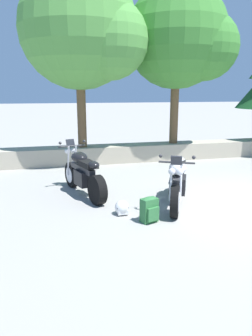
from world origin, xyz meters
TOP-DOWN VIEW (x-y plane):
  - stone_wall at (0.00, 4.80)m, footprint 36.00×0.80m
  - motorcycle_black_near_left at (-3.37, 1.55)m, footprint 0.90×2.02m
  - motorcycle_silver_centre at (-1.56, 0.42)m, footprint 1.13×1.91m
  - rider_backpack at (-2.40, -0.31)m, footprint 0.34×0.32m
  - rider_helmet at (-2.80, 0.15)m, footprint 0.28×0.28m
  - leafy_tree_far_left at (-2.85, 4.61)m, footprint 3.71×3.53m
  - leafy_tree_mid_left at (0.28, 4.68)m, footprint 3.46×3.29m

SIDE VIEW (x-z plane):
  - rider_helmet at x=-2.80m, z-range 0.00..0.28m
  - rider_backpack at x=-2.40m, z-range 0.01..0.48m
  - stone_wall at x=0.00m, z-range 0.00..0.55m
  - motorcycle_black_near_left at x=-3.37m, z-range -0.10..1.07m
  - motorcycle_silver_centre at x=-1.56m, z-range -0.10..1.07m
  - leafy_tree_mid_left at x=0.28m, z-range 1.37..6.47m
  - leafy_tree_far_left at x=-2.85m, z-range 1.35..6.66m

